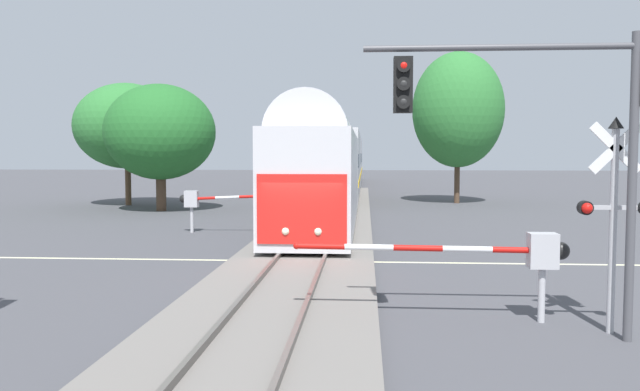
{
  "coord_description": "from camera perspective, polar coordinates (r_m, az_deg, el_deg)",
  "views": [
    {
      "loc": [
        1.93,
        -19.77,
        3.38
      ],
      "look_at": [
        0.44,
        1.12,
        2.0
      ],
      "focal_mm": 35.83,
      "sensor_mm": 36.0,
      "label": 1
    }
  ],
  "objects": [
    {
      "name": "crossing_gate_near",
      "position": [
        13.37,
        16.86,
        -4.95
      ],
      "size": [
        5.53,
        0.4,
        1.8
      ],
      "color": "#B7B7BC",
      "rests_on": "ground"
    },
    {
      "name": "crossing_gate_far",
      "position": [
        27.58,
        -10.15,
        -0.37
      ],
      "size": [
        5.75,
        0.4,
        1.8
      ],
      "color": "#B7B7BC",
      "rests_on": "ground"
    },
    {
      "name": "traffic_signal_near_right",
      "position": [
        12.14,
        20.18,
        7.31
      ],
      "size": [
        5.23,
        0.38,
        5.52
      ],
      "color": "#4C4C51",
      "rests_on": "ground"
    },
    {
      "name": "railway_track",
      "position": [
        20.14,
        -1.49,
        -5.62
      ],
      "size": [
        4.4,
        80.0,
        0.32
      ],
      "color": "slate",
      "rests_on": "ground"
    },
    {
      "name": "crossing_signal_mast",
      "position": [
        13.04,
        24.82,
        -0.54
      ],
      "size": [
        1.36,
        0.44,
        4.06
      ],
      "color": "#B2B2B7",
      "rests_on": "ground"
    },
    {
      "name": "road_centre_stripe",
      "position": [
        20.15,
        -1.49,
        -5.88
      ],
      "size": [
        44.0,
        0.2,
        0.01
      ],
      "color": "beige",
      "rests_on": "ground"
    },
    {
      "name": "oak_behind_train",
      "position": [
        38.62,
        -14.09,
        5.51
      ],
      "size": [
        6.44,
        6.44,
        7.43
      ],
      "color": "#4C3828",
      "rests_on": "ground"
    },
    {
      "name": "commuter_train",
      "position": [
        49.66,
        1.84,
        3.02
      ],
      "size": [
        3.04,
        64.76,
        5.16
      ],
      "color": "silver",
      "rests_on": "railway_track"
    },
    {
      "name": "pine_left_background",
      "position": [
        43.66,
        -16.86,
        5.95
      ],
      "size": [
        6.78,
        6.78,
        7.95
      ],
      "color": "brown",
      "rests_on": "ground"
    },
    {
      "name": "elm_centre_background",
      "position": [
        44.45,
        12.22,
        7.49
      ],
      "size": [
        6.14,
        6.14,
        10.23
      ],
      "color": "#4C3828",
      "rests_on": "ground"
    },
    {
      "name": "ground_plane",
      "position": [
        20.15,
        -1.49,
        -5.89
      ],
      "size": [
        220.0,
        220.0,
        0.0
      ],
      "primitive_type": "plane",
      "color": "#47474C"
    }
  ]
}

